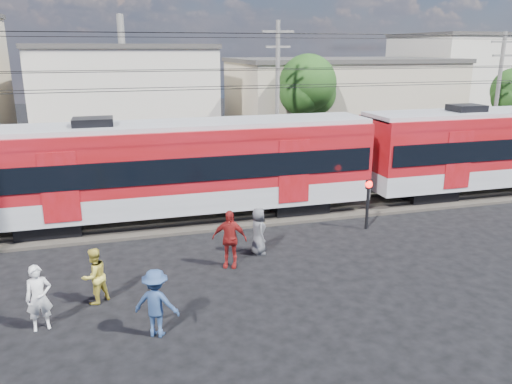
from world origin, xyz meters
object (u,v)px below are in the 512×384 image
(pedestrian_a, at_px, (39,298))
(pedestrian_c, at_px, (156,303))
(commuter_train, at_px, (184,165))
(crossing_signal, at_px, (368,195))

(pedestrian_a, height_order, pedestrian_c, pedestrian_c)
(commuter_train, bearing_deg, crossing_signal, -23.43)
(pedestrian_c, xyz_separation_m, crossing_signal, (8.82, 5.59, 0.53))
(commuter_train, relative_size, crossing_signal, 24.54)
(pedestrian_a, relative_size, pedestrian_c, 0.99)
(pedestrian_c, bearing_deg, pedestrian_a, 4.10)
(commuter_train, distance_m, crossing_signal, 7.55)
(commuter_train, height_order, pedestrian_a, commuter_train)
(commuter_train, bearing_deg, pedestrian_a, -122.90)
(commuter_train, distance_m, pedestrian_c, 8.92)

